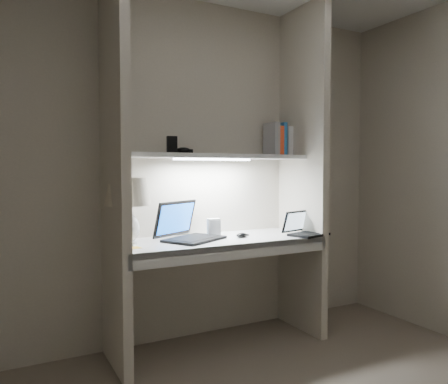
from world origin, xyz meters
TOP-DOWN VIEW (x-y plane):
  - back_wall at (0.00, 1.50)m, footprint 3.20×0.01m
  - alcove_panel_left at (-0.73, 1.23)m, footprint 0.06×0.55m
  - alcove_panel_right at (0.73, 1.23)m, footprint 0.06×0.55m
  - desk at (0.00, 1.23)m, footprint 1.40×0.55m
  - desk_apron at (0.00, 0.96)m, footprint 1.46×0.03m
  - shelf at (0.00, 1.32)m, footprint 1.40×0.36m
  - strip_light at (0.00, 1.32)m, footprint 0.60×0.04m
  - table_lamp at (-0.64, 1.26)m, footprint 0.30×0.30m
  - laptop_main at (-0.22, 1.28)m, footprint 0.51×0.49m
  - laptop_netbook at (0.63, 1.07)m, footprint 0.33×0.30m
  - speaker at (0.02, 1.35)m, footprint 0.10×0.08m
  - mouse at (0.16, 1.18)m, footprint 0.10×0.08m
  - cable_coil at (0.22, 1.26)m, footprint 0.10×0.10m
  - sticky_note at (-0.64, 1.14)m, footprint 0.09×0.09m
  - book_row at (0.65, 1.39)m, footprint 0.25×0.17m
  - shelf_box at (-0.31, 1.34)m, footprint 0.08×0.06m
  - shelf_gadget at (-0.21, 1.37)m, footprint 0.12×0.10m

SIDE VIEW (x-z plane):
  - desk_apron at x=0.00m, z-range 0.67..0.77m
  - desk at x=0.00m, z-range 0.73..0.77m
  - sticky_note at x=-0.64m, z-range 0.77..0.77m
  - cable_coil at x=0.22m, z-range 0.77..0.78m
  - mouse at x=0.16m, z-range 0.77..0.80m
  - laptop_netbook at x=0.63m, z-range 0.72..0.90m
  - laptop_main at x=-0.22m, z-range 0.70..0.96m
  - speaker at x=0.02m, z-range 0.77..0.90m
  - table_lamp at x=-0.64m, z-range 0.85..1.28m
  - back_wall at x=0.00m, z-range 0.00..2.50m
  - alcove_panel_left at x=-0.73m, z-range 0.00..2.50m
  - alcove_panel_right at x=0.73m, z-range 0.00..2.50m
  - strip_light at x=0.00m, z-range 1.32..1.34m
  - shelf at x=0.00m, z-range 1.34..1.36m
  - shelf_gadget at x=-0.21m, z-range 1.37..1.41m
  - shelf_box at x=-0.31m, z-range 1.36..1.48m
  - book_row at x=0.65m, z-range 1.36..1.62m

